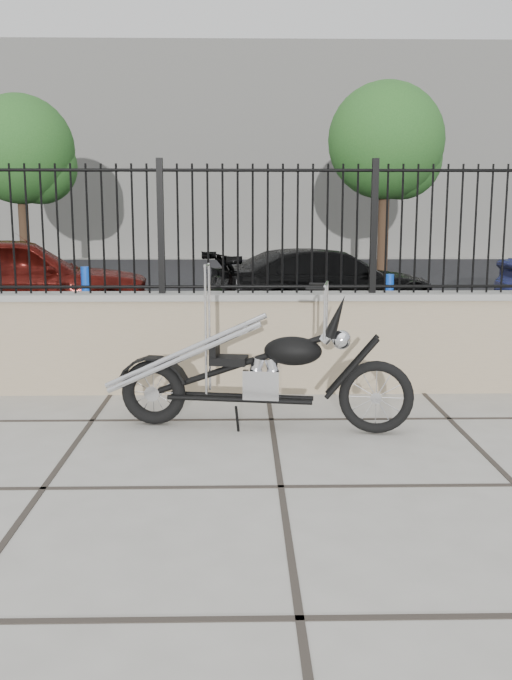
% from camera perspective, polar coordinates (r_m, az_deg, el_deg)
% --- Properties ---
extents(ground_plane, '(90.00, 90.00, 0.00)m').
position_cam_1_polar(ground_plane, '(4.65, 1.99, -11.57)').
color(ground_plane, '#99968E').
rests_on(ground_plane, ground).
extents(parking_lot, '(30.00, 30.00, 0.00)m').
position_cam_1_polar(parking_lot, '(16.90, -0.29, 4.25)').
color(parking_lot, black).
rests_on(parking_lot, ground).
extents(retaining_wall, '(14.00, 0.36, 0.96)m').
position_cam_1_polar(retaining_wall, '(6.93, 0.90, -0.19)').
color(retaining_wall, gray).
rests_on(retaining_wall, ground_plane).
extents(iron_fence, '(14.00, 0.08, 1.20)m').
position_cam_1_polar(iron_fence, '(6.82, 0.93, 8.77)').
color(iron_fence, black).
rests_on(iron_fence, retaining_wall).
extents(background_building, '(22.00, 6.00, 8.00)m').
position_cam_1_polar(background_building, '(30.90, -0.69, 14.31)').
color(background_building, beige).
rests_on(background_building, ground_plane).
extents(chopper_motorcycle, '(2.27, 0.76, 1.34)m').
position_cam_1_polar(chopper_motorcycle, '(5.67, 0.06, -0.53)').
color(chopper_motorcycle, black).
rests_on(chopper_motorcycle, ground_plane).
extents(car_red, '(4.42, 2.69, 1.41)m').
position_cam_1_polar(car_red, '(11.62, -18.59, 4.55)').
color(car_red, '#4D0F0B').
rests_on(car_red, parking_lot).
extents(car_black, '(4.21, 2.76, 1.13)m').
position_cam_1_polar(car_black, '(12.00, 5.55, 4.53)').
color(car_black, black).
rests_on(car_black, parking_lot).
extents(bollard_a, '(0.14, 0.14, 1.04)m').
position_cam_1_polar(bollard_a, '(9.48, -13.25, 2.55)').
color(bollard_a, '#0E1BD8').
rests_on(bollard_a, ground_plane).
extents(bollard_b, '(0.14, 0.14, 0.91)m').
position_cam_1_polar(bollard_b, '(9.80, 10.48, 2.51)').
color(bollard_b, '#0C4CBB').
rests_on(bollard_b, ground_plane).
extents(tree_left, '(3.06, 3.06, 5.16)m').
position_cam_1_polar(tree_left, '(22.07, -18.24, 14.51)').
color(tree_left, '#382619').
rests_on(tree_left, ground_plane).
extents(tree_right, '(3.26, 3.26, 5.50)m').
position_cam_1_polar(tree_right, '(21.28, 10.27, 15.68)').
color(tree_right, '#382619').
rests_on(tree_right, ground_plane).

